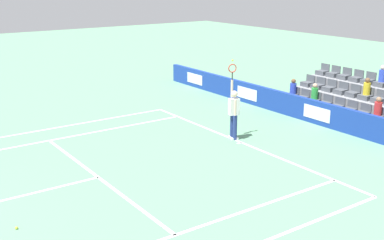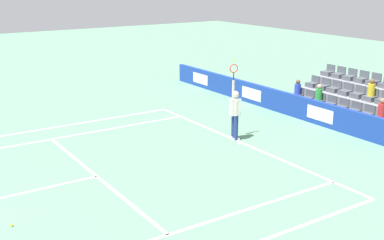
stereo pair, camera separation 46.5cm
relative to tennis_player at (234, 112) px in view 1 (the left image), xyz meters
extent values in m
cube|color=white|center=(-0.52, 0.04, -0.99)|extent=(10.97, 0.10, 0.01)
cube|color=white|center=(-0.52, 5.53, -0.99)|extent=(8.23, 0.10, 0.01)
cube|color=white|center=(3.60, 5.98, -0.99)|extent=(0.10, 11.89, 0.01)
cube|color=white|center=(4.97, 5.98, -0.99)|extent=(0.10, 11.89, 0.01)
cube|color=white|center=(-0.52, 0.14, -0.99)|extent=(0.10, 0.20, 0.01)
cube|color=#193899|center=(-0.52, -3.92, -0.53)|extent=(20.75, 0.20, 0.93)
cube|color=white|center=(-0.52, -3.81, -0.53)|extent=(1.33, 0.01, 0.52)
cube|color=white|center=(3.63, -3.81, -0.53)|extent=(1.33, 0.01, 0.52)
cube|color=white|center=(7.79, -3.81, -0.53)|extent=(1.33, 0.01, 0.52)
cylinder|color=navy|center=(-0.12, 0.03, -0.54)|extent=(0.16, 0.16, 0.90)
cylinder|color=navy|center=(0.11, -0.03, -0.54)|extent=(0.16, 0.16, 0.90)
cube|color=white|center=(-0.12, 0.03, -0.95)|extent=(0.19, 0.28, 0.08)
cube|color=white|center=(0.11, -0.03, -0.95)|extent=(0.19, 0.28, 0.08)
cube|color=white|center=(-0.01, 0.00, 0.21)|extent=(0.31, 0.41, 0.60)
sphere|color=beige|center=(-0.01, 0.00, 0.67)|extent=(0.24, 0.24, 0.24)
cylinder|color=beige|center=(0.20, -0.06, 0.82)|extent=(0.09, 0.09, 0.62)
cylinder|color=beige|center=(-0.20, 0.11, 0.23)|extent=(0.09, 0.09, 0.56)
cylinder|color=black|center=(0.20, -0.06, 1.27)|extent=(0.04, 0.04, 0.28)
torus|color=red|center=(0.20, -0.06, 1.55)|extent=(0.12, 0.31, 0.31)
sphere|color=#D1E533|center=(0.20, -0.06, 1.83)|extent=(0.07, 0.07, 0.07)
cube|color=gray|center=(-0.52, -5.00, -0.78)|extent=(5.58, 0.95, 0.42)
cube|color=#545960|center=(-2.38, -5.00, -0.47)|extent=(0.48, 0.44, 0.20)
cube|color=#545960|center=(-2.38, -5.20, -0.22)|extent=(0.48, 0.04, 0.30)
cube|color=#545960|center=(-1.76, -5.00, -0.47)|extent=(0.48, 0.44, 0.20)
cube|color=#545960|center=(-1.76, -5.20, -0.22)|extent=(0.48, 0.04, 0.30)
cube|color=#545960|center=(-1.14, -5.00, -0.47)|extent=(0.48, 0.44, 0.20)
cube|color=#545960|center=(-1.14, -5.20, -0.22)|extent=(0.48, 0.04, 0.30)
cube|color=#545960|center=(-0.52, -5.00, -0.47)|extent=(0.48, 0.44, 0.20)
cube|color=#545960|center=(-0.52, -5.20, -0.22)|extent=(0.48, 0.04, 0.30)
cube|color=#545960|center=(0.10, -5.00, -0.47)|extent=(0.48, 0.44, 0.20)
cube|color=#545960|center=(0.10, -5.20, -0.22)|extent=(0.48, 0.04, 0.30)
cube|color=#545960|center=(0.72, -5.00, -0.47)|extent=(0.48, 0.44, 0.20)
cube|color=#545960|center=(0.72, -5.20, -0.22)|extent=(0.48, 0.04, 0.30)
cube|color=#545960|center=(1.34, -5.00, -0.47)|extent=(0.48, 0.44, 0.20)
cube|color=#545960|center=(1.34, -5.20, -0.22)|extent=(0.48, 0.04, 0.30)
cube|color=#545960|center=(1.96, -5.00, -0.47)|extent=(0.48, 0.44, 0.20)
cube|color=#545960|center=(1.96, -5.20, -0.22)|extent=(0.48, 0.04, 0.30)
cube|color=gray|center=(-0.52, -5.95, -0.57)|extent=(5.58, 0.95, 0.84)
cube|color=#545960|center=(-1.76, -5.95, -0.05)|extent=(0.48, 0.44, 0.20)
cube|color=#545960|center=(-1.76, -6.15, 0.20)|extent=(0.48, 0.04, 0.30)
cube|color=#545960|center=(-1.14, -5.95, -0.05)|extent=(0.48, 0.44, 0.20)
cube|color=#545960|center=(-1.14, -6.15, 0.20)|extent=(0.48, 0.04, 0.30)
cube|color=#545960|center=(-0.52, -5.95, -0.05)|extent=(0.48, 0.44, 0.20)
cube|color=#545960|center=(-0.52, -6.15, 0.20)|extent=(0.48, 0.04, 0.30)
cube|color=#545960|center=(0.10, -5.95, -0.05)|extent=(0.48, 0.44, 0.20)
cube|color=#545960|center=(0.10, -6.15, 0.20)|extent=(0.48, 0.04, 0.30)
cube|color=#545960|center=(0.72, -5.95, -0.05)|extent=(0.48, 0.44, 0.20)
cube|color=#545960|center=(0.72, -6.15, 0.20)|extent=(0.48, 0.04, 0.30)
cube|color=#545960|center=(1.34, -5.95, -0.05)|extent=(0.48, 0.44, 0.20)
cube|color=#545960|center=(1.34, -6.15, 0.20)|extent=(0.48, 0.04, 0.30)
cube|color=#545960|center=(1.96, -5.95, -0.05)|extent=(0.48, 0.44, 0.20)
cube|color=#545960|center=(1.96, -6.15, 0.20)|extent=(0.48, 0.04, 0.30)
cube|color=gray|center=(-0.52, -6.90, -0.36)|extent=(5.58, 0.95, 1.26)
cube|color=#545960|center=(-1.14, -6.90, 0.37)|extent=(0.48, 0.44, 0.20)
cube|color=#545960|center=(-1.14, -7.10, 0.62)|extent=(0.48, 0.04, 0.30)
cube|color=#545960|center=(-0.52, -6.90, 0.37)|extent=(0.48, 0.44, 0.20)
cube|color=#545960|center=(-0.52, -7.10, 0.62)|extent=(0.48, 0.04, 0.30)
cube|color=#545960|center=(0.10, -6.90, 0.37)|extent=(0.48, 0.44, 0.20)
cube|color=#545960|center=(0.10, -7.10, 0.62)|extent=(0.48, 0.04, 0.30)
cube|color=#545960|center=(0.72, -6.90, 0.37)|extent=(0.48, 0.44, 0.20)
cube|color=#545960|center=(0.72, -7.10, 0.62)|extent=(0.48, 0.04, 0.30)
cube|color=#545960|center=(1.34, -6.90, 0.37)|extent=(0.48, 0.44, 0.20)
cube|color=#545960|center=(1.34, -7.10, 0.62)|extent=(0.48, 0.04, 0.30)
cube|color=#545960|center=(1.96, -6.90, 0.37)|extent=(0.48, 0.44, 0.20)
cube|color=#545960|center=(1.96, -7.10, 0.62)|extent=(0.48, 0.04, 0.30)
cylinder|color=blue|center=(-1.14, -6.95, 0.71)|extent=(0.28, 0.28, 0.49)
sphere|color=beige|center=(-1.14, -6.95, 1.06)|extent=(0.20, 0.20, 0.20)
cylinder|color=blue|center=(1.96, -5.05, -0.14)|extent=(0.28, 0.28, 0.47)
sphere|color=brown|center=(1.96, -5.05, 0.19)|extent=(0.20, 0.20, 0.20)
cylinder|color=red|center=(-2.38, -5.05, -0.12)|extent=(0.28, 0.28, 0.50)
sphere|color=#9E7251|center=(-2.38, -5.05, 0.23)|extent=(0.20, 0.20, 0.20)
cylinder|color=green|center=(0.72, -5.05, -0.13)|extent=(0.28, 0.28, 0.48)
sphere|color=#D3A884|center=(0.72, -5.05, 0.21)|extent=(0.20, 0.20, 0.20)
cylinder|color=yellow|center=(-1.14, -6.00, 0.29)|extent=(0.28, 0.28, 0.49)
sphere|color=brown|center=(-1.14, -6.00, 0.64)|extent=(0.20, 0.20, 0.20)
sphere|color=#D1E533|center=(-2.28, 8.40, -0.96)|extent=(0.07, 0.07, 0.07)
camera|label=1|loc=(-13.15, 11.03, 4.69)|focal=46.64mm
camera|label=2|loc=(-13.42, 10.65, 4.69)|focal=46.64mm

